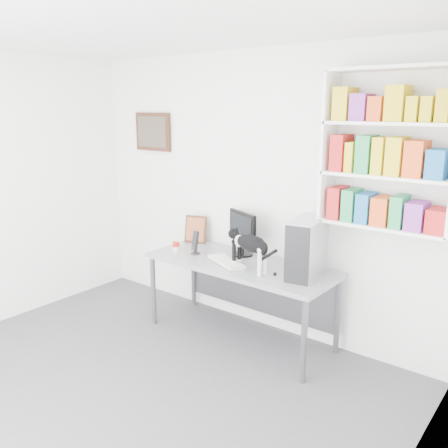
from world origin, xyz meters
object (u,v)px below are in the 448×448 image
at_px(bookshelf, 389,150).
at_px(monitor, 243,233).
at_px(pc_tower, 307,248).
at_px(desk, 240,300).
at_px(speaker, 195,242).
at_px(keyboard, 226,262).
at_px(soup_can, 176,247).
at_px(leaning_print, 196,229).
at_px(cat, 250,252).

xyz_separation_m(bookshelf, monitor, (-1.33, -0.05, -0.87)).
bearing_deg(pc_tower, desk, 175.23).
bearing_deg(speaker, keyboard, 18.44).
xyz_separation_m(monitor, keyboard, (0.03, -0.30, -0.21)).
relative_size(desk, pc_tower, 3.67).
distance_m(monitor, soup_can, 0.70).
bearing_deg(leaning_print, speaker, -66.67).
relative_size(bookshelf, desk, 0.68).
bearing_deg(speaker, pc_tower, 30.15).
height_order(monitor, pc_tower, pc_tower).
xyz_separation_m(desk, pc_tower, (0.66, 0.05, 0.63)).
xyz_separation_m(bookshelf, desk, (-1.22, -0.25, -1.47)).
bearing_deg(pc_tower, keyboard, -177.58).
bearing_deg(cat, bookshelf, 33.78).
bearing_deg(pc_tower, leaning_print, 162.33).
bearing_deg(leaning_print, desk, -35.81).
height_order(pc_tower, leaning_print, pc_tower).
xyz_separation_m(keyboard, leaning_print, (-0.69, 0.36, 0.13)).
bearing_deg(cat, desk, 160.22).
height_order(keyboard, pc_tower, pc_tower).
relative_size(desk, cat, 3.34).
xyz_separation_m(monitor, pc_tower, (0.77, -0.14, 0.03)).
xyz_separation_m(pc_tower, speaker, (-1.16, -0.11, -0.13)).
height_order(bookshelf, keyboard, bookshelf).
height_order(desk, pc_tower, pc_tower).
xyz_separation_m(desk, speaker, (-0.50, -0.05, 0.50)).
height_order(keyboard, speaker, speaker).
height_order(bookshelf, desk, bookshelf).
height_order(speaker, soup_can, speaker).
relative_size(keyboard, pc_tower, 0.89).
xyz_separation_m(desk, soup_can, (-0.71, -0.12, 0.43)).
bearing_deg(keyboard, bookshelf, 38.36).
bearing_deg(keyboard, soup_can, -155.32).
relative_size(pc_tower, speaker, 2.05).
relative_size(bookshelf, soup_can, 12.56).
bearing_deg(monitor, leaning_print, -163.99).
xyz_separation_m(speaker, leaning_print, (-0.27, 0.31, 0.03)).
xyz_separation_m(bookshelf, pc_tower, (-0.56, -0.19, -0.84)).
bearing_deg(desk, monitor, 119.70).
bearing_deg(cat, soup_can, -167.96).
distance_m(desk, speaker, 0.71).
distance_m(bookshelf, keyboard, 1.72).
bearing_deg(monitor, speaker, -126.01).
relative_size(monitor, speaker, 1.83).
bearing_deg(keyboard, monitor, 118.99).
height_order(desk, soup_can, soup_can).
xyz_separation_m(monitor, leaning_print, (-0.66, 0.06, -0.07)).
bearing_deg(speaker, bookshelf, 34.66).
bearing_deg(keyboard, pc_tower, 35.37).
height_order(desk, keyboard, keyboard).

